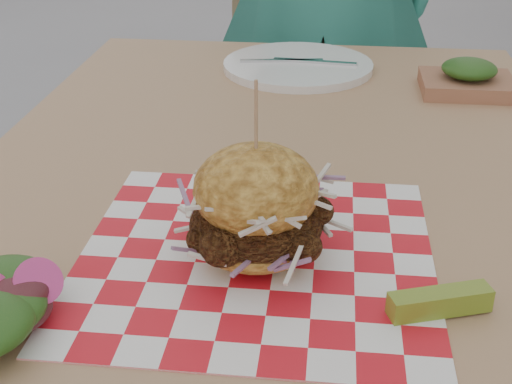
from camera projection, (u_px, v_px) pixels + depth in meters
The scene contains 8 objects.
patio_table at pixel (277, 225), 0.95m from camera, with size 0.80×1.20×0.75m.
patio_chair at pixel (302, 80), 1.86m from camera, with size 0.49×0.49×0.95m.
paper_liner at pixel (256, 256), 0.73m from camera, with size 0.36×0.36×0.00m, color red.
sandwich at pixel (256, 211), 0.71m from camera, with size 0.17×0.17×0.19m.
pickle_spear at pixel (440, 302), 0.64m from camera, with size 0.10×0.02×0.02m, color olive.
side_salad at pixel (17, 312), 0.62m from camera, with size 0.13×0.14×0.05m.
place_setting at pixel (298, 66), 1.29m from camera, with size 0.27×0.27×0.02m.
kraft_tray at pixel (468, 79), 1.17m from camera, with size 0.15×0.12×0.06m.
Camera 1 is at (0.36, -0.68, 1.15)m, focal length 50.00 mm.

